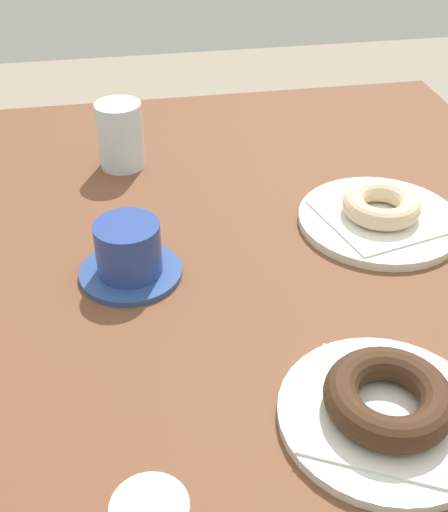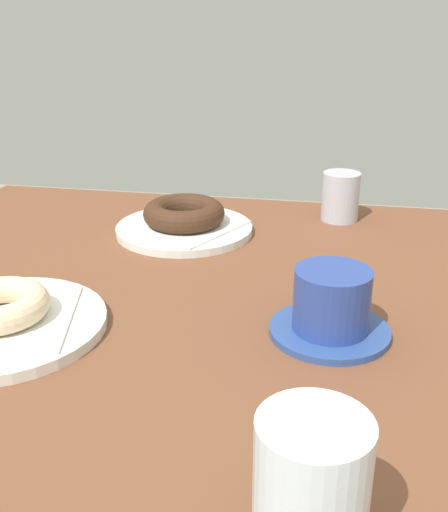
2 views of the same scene
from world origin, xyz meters
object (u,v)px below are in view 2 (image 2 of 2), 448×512
(donut_chocolate_ring, at_px, (184,213))
(water_glass, at_px, (311,493))
(plate_chocolate_ring, at_px, (184,229))
(coffee_cup, at_px, (331,306))
(plate_sugar_ring, at_px, (2,325))
(sugar_jar, at_px, (341,196))

(donut_chocolate_ring, xyz_separation_m, water_glass, (-0.56, -0.22, 0.02))
(plate_chocolate_ring, bearing_deg, water_glass, -158.63)
(coffee_cup, bearing_deg, plate_chocolate_ring, 39.64)
(coffee_cup, bearing_deg, donut_chocolate_ring, 39.64)
(plate_sugar_ring, bearing_deg, coffee_cup, -80.73)
(sugar_jar, bearing_deg, coffee_cup, 179.40)
(donut_chocolate_ring, height_order, coffee_cup, coffee_cup)
(plate_sugar_ring, height_order, donut_chocolate_ring, donut_chocolate_ring)
(plate_chocolate_ring, xyz_separation_m, sugar_jar, (0.10, -0.23, 0.03))
(plate_chocolate_ring, distance_m, sugar_jar, 0.25)
(coffee_cup, height_order, sugar_jar, sugar_jar)
(plate_sugar_ring, relative_size, donut_chocolate_ring, 1.81)
(donut_chocolate_ring, bearing_deg, coffee_cup, -140.36)
(donut_chocolate_ring, bearing_deg, water_glass, -158.63)
(plate_sugar_ring, relative_size, water_glass, 2.15)
(plate_chocolate_ring, relative_size, donut_chocolate_ring, 1.68)
(plate_sugar_ring, bearing_deg, donut_chocolate_ring, -19.85)
(plate_sugar_ring, xyz_separation_m, sugar_jar, (0.43, -0.35, 0.03))
(water_glass, xyz_separation_m, sugar_jar, (0.66, -0.01, -0.01))
(plate_sugar_ring, height_order, sugar_jar, sugar_jar)
(water_glass, bearing_deg, plate_chocolate_ring, 21.37)
(donut_chocolate_ring, distance_m, coffee_cup, 0.35)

